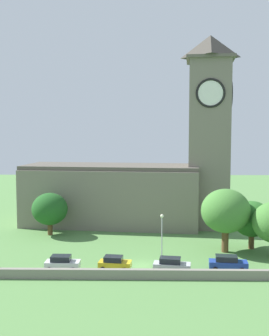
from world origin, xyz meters
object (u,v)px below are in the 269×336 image
at_px(car_yellow, 115,263).
at_px(streetlamp_west_mid, 162,232).
at_px(car_blue, 228,263).
at_px(tree_riverside_west, 50,209).
at_px(tree_churchyard, 252,219).
at_px(car_white, 62,263).
at_px(church, 139,177).
at_px(tree_riverside_east, 226,211).
at_px(car_silver, 172,265).

distance_m(car_yellow, streetlamp_west_mid, 7.20).
bearing_deg(car_blue, tree_riverside_west, 145.95).
bearing_deg(tree_churchyard, car_yellow, -152.79).
distance_m(car_white, car_yellow, 6.56).
relative_size(church, tree_riverside_east, 4.25).
distance_m(car_white, tree_riverside_west, 19.34).
bearing_deg(church, car_white, -109.83).
bearing_deg(car_yellow, car_silver, -6.64).
height_order(car_silver, streetlamp_west_mid, streetlamp_west_mid).
relative_size(streetlamp_west_mid, tree_churchyard, 0.96).
xyz_separation_m(church, car_yellow, (-2.92, -25.95, -8.16)).
bearing_deg(car_silver, streetlamp_west_mid, 115.42).
bearing_deg(streetlamp_west_mid, tree_riverside_west, 137.71).
distance_m(car_blue, tree_riverside_east, 9.67).
distance_m(car_blue, tree_churchyard, 11.94).
height_order(car_white, streetlamp_west_mid, streetlamp_west_mid).
bearing_deg(tree_riverside_west, streetlamp_west_mid, -42.29).
bearing_deg(church, car_yellow, -96.42).
height_order(car_yellow, tree_churchyard, tree_churchyard).
bearing_deg(streetlamp_west_mid, car_silver, -64.58).
relative_size(car_silver, car_blue, 0.97).
relative_size(car_yellow, car_blue, 0.86).
height_order(car_white, car_yellow, car_white).
height_order(church, tree_riverside_west, church).
bearing_deg(streetlamp_west_mid, car_blue, -9.16).
distance_m(church, car_yellow, 27.36).
bearing_deg(car_white, car_yellow, 2.70).
xyz_separation_m(car_yellow, tree_riverside_west, (-12.06, 17.91, 3.52)).
distance_m(car_blue, tree_riverside_west, 31.90).
distance_m(church, tree_riverside_east, 21.87).
distance_m(car_yellow, car_silver, 7.15).
xyz_separation_m(church, tree_riverside_east, (12.55, -17.64, -3.07)).
height_order(car_blue, streetlamp_west_mid, streetlamp_west_mid).
xyz_separation_m(church, tree_riverside_west, (-14.98, -8.04, -4.64)).
height_order(car_blue, tree_riverside_west, tree_riverside_west).
distance_m(church, car_blue, 29.30).
bearing_deg(car_silver, tree_riverside_west, 135.64).
bearing_deg(church, streetlamp_west_mid, -82.82).
height_order(car_white, tree_riverside_east, tree_riverside_east).
bearing_deg(car_yellow, tree_churchyard, 27.21).
bearing_deg(tree_riverside_west, church, 28.23).
bearing_deg(tree_riverside_east, tree_churchyard, 23.33).
distance_m(car_silver, tree_riverside_east, 13.37).
bearing_deg(car_silver, car_blue, 7.86).
bearing_deg(tree_churchyard, church, 136.77).
bearing_deg(streetlamp_west_mid, church, 97.18).
bearing_deg(car_yellow, streetlamp_west_mid, 13.85).
bearing_deg(tree_riverside_west, car_blue, -34.05).
height_order(car_silver, tree_riverside_east, tree_riverside_east).
distance_m(tree_churchyard, tree_riverside_east, 4.89).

